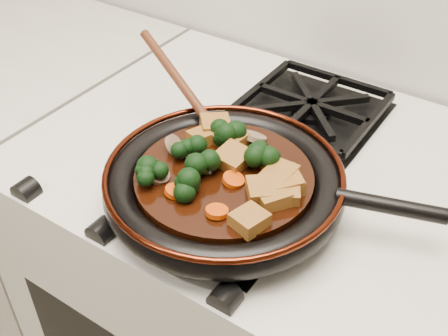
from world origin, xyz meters
The scene contains 30 objects.
stove centered at (0.00, 1.69, 0.45)m, with size 0.76×0.60×0.90m, color beige.
burner_grate_front centered at (0.00, 1.55, 0.91)m, with size 0.23×0.23×0.03m, color black, non-canonical shape.
burner_grate_back centered at (0.00, 1.83, 0.91)m, with size 0.23×0.23×0.03m, color black, non-canonical shape.
skillet centered at (0.01, 1.55, 0.94)m, with size 0.45×0.33×0.05m.
braising_sauce centered at (0.00, 1.55, 0.95)m, with size 0.25×0.25×0.02m, color black.
tofu_cube_0 centered at (-0.06, 1.59, 0.97)m, with size 0.03×0.03×0.02m, color brown.
tofu_cube_1 centered at (0.09, 1.54, 0.97)m, with size 0.04×0.04×0.02m, color brown.
tofu_cube_2 centered at (0.09, 1.57, 0.97)m, with size 0.04×0.05×0.02m, color brown.
tofu_cube_3 centered at (0.00, 1.58, 0.97)m, with size 0.04×0.04×0.02m, color brown.
tofu_cube_4 centered at (0.08, 1.58, 0.97)m, with size 0.04×0.04×0.02m, color brown.
tofu_cube_5 centered at (0.07, 1.54, 0.97)m, with size 0.04×0.04×0.02m, color brown.
tofu_cube_6 centered at (-0.02, 1.61, 0.97)m, with size 0.04×0.04×0.02m, color brown.
tofu_cube_7 centered at (0.10, 1.56, 0.97)m, with size 0.04×0.04×0.02m, color brown.
tofu_cube_8 centered at (0.09, 1.49, 0.97)m, with size 0.04×0.04×0.02m, color brown.
tofu_cube_9 centered at (-0.06, 1.63, 0.97)m, with size 0.04×0.04×0.02m, color brown.
tofu_cube_10 centered at (0.09, 1.57, 0.97)m, with size 0.04×0.04×0.02m, color brown.
broccoli_floret_0 centered at (-0.03, 1.61, 0.97)m, with size 0.06×0.06×0.05m, color black, non-canonical shape.
broccoli_floret_1 centered at (-0.07, 1.48, 0.97)m, with size 0.06×0.06×0.05m, color black, non-canonical shape.
broccoli_floret_2 centered at (-0.02, 1.54, 0.97)m, with size 0.06×0.06×0.05m, color black, non-canonical shape.
broccoli_floret_3 centered at (-0.05, 1.55, 0.97)m, with size 0.06×0.06×0.05m, color black, non-canonical shape.
broccoli_floret_4 centered at (0.04, 1.60, 0.97)m, with size 0.06×0.06×0.06m, color black, non-canonical shape.
broccoli_floret_5 centered at (-0.01, 1.48, 0.97)m, with size 0.06×0.06×0.05m, color black, non-canonical shape.
carrot_coin_0 centered at (0.03, 1.54, 0.96)m, with size 0.03×0.03×0.01m, color #BB3805.
carrot_coin_1 centered at (0.06, 1.59, 0.96)m, with size 0.03×0.03×0.01m, color #BB3805.
carrot_coin_2 centered at (0.04, 1.48, 0.96)m, with size 0.03×0.03×0.01m, color #BB3805.
carrot_coin_3 centered at (-0.03, 1.48, 0.96)m, with size 0.03×0.03×0.01m, color #BB3805.
mushroom_slice_0 centered at (-0.08, 1.56, 0.97)m, with size 0.04×0.04×0.01m, color brown.
mushroom_slice_1 centered at (-0.06, 1.49, 0.97)m, with size 0.03×0.03×0.01m, color brown.
mushroom_slice_2 centered at (0.00, 1.64, 0.97)m, with size 0.04×0.04×0.01m, color brown.
wooden_spoon centered at (-0.12, 1.65, 0.98)m, with size 0.14×0.08×0.23m.
Camera 1 is at (0.33, 1.06, 1.45)m, focal length 45.00 mm.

